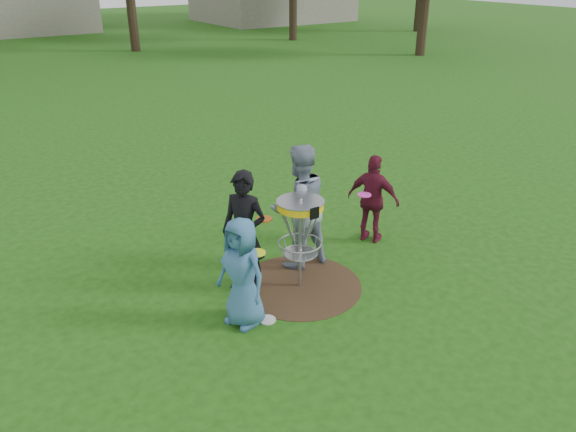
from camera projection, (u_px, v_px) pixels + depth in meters
ground at (300, 286)px, 8.15m from camera, size 100.00×100.00×0.00m
dirt_patch at (300, 285)px, 8.14m from camera, size 1.80×1.80×0.01m
player_blue at (242, 273)px, 7.03m from camera, size 0.66×0.83×1.48m
player_black at (244, 233)px, 7.70m from camera, size 0.71×0.78×1.78m
player_grey at (299, 207)px, 8.34m from camera, size 0.95×0.75×1.92m
player_maroon at (373, 199)px, 9.15m from camera, size 0.73×0.94×1.49m
disc_on_grass at (267, 320)px, 7.36m from camera, size 0.22×0.22×0.02m
disc_golf_basket at (300, 222)px, 7.72m from camera, size 0.66×0.67×1.38m
held_discs at (300, 215)px, 7.92m from camera, size 2.62×0.90×0.29m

